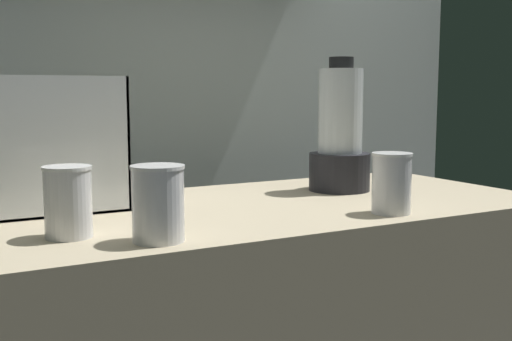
% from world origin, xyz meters
% --- Properties ---
extents(back_wall_unit, '(2.60, 0.24, 2.50)m').
position_xyz_m(back_wall_unit, '(-0.00, 0.77, 1.26)').
color(back_wall_unit, silver).
rests_on(back_wall_unit, ground_plane).
extents(carrot_display_bin, '(0.29, 0.22, 0.29)m').
position_xyz_m(carrot_display_bin, '(-0.43, 0.17, 0.99)').
color(carrot_display_bin, white).
rests_on(carrot_display_bin, counter).
extents(blender_pitcher, '(0.16, 0.16, 0.35)m').
position_xyz_m(blender_pitcher, '(0.30, 0.08, 1.04)').
color(blender_pitcher, black).
rests_on(blender_pitcher, counter).
extents(juice_cup_beet_far_left, '(0.09, 0.09, 0.13)m').
position_xyz_m(juice_cup_beet_far_left, '(-0.46, -0.13, 0.96)').
color(juice_cup_beet_far_left, white).
rests_on(juice_cup_beet_far_left, counter).
extents(juice_cup_beet_left, '(0.10, 0.10, 0.13)m').
position_xyz_m(juice_cup_beet_left, '(-0.32, -0.24, 0.96)').
color(juice_cup_beet_left, white).
rests_on(juice_cup_beet_left, counter).
extents(juice_cup_carrot_middle, '(0.09, 0.09, 0.13)m').
position_xyz_m(juice_cup_carrot_middle, '(0.21, -0.23, 0.96)').
color(juice_cup_carrot_middle, white).
rests_on(juice_cup_carrot_middle, counter).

